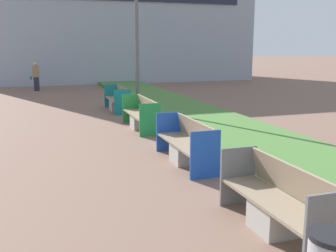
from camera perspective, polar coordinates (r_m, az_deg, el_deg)
name	(u,v)px	position (r m, az deg, el deg)	size (l,w,h in m)	color
planter_grass_strip	(234,132)	(11.35, 9.63, -0.93)	(2.80, 120.00, 0.18)	#4C7A38
building_backdrop	(117,6)	(30.92, -7.44, 16.89)	(18.78, 8.02, 10.90)	#939EAD
bench_grey_frame	(277,206)	(5.67, 15.51, -11.09)	(0.65, 2.10, 0.94)	#ADA8A0
bench_blue_frame	(186,146)	(8.56, 2.69, -2.93)	(0.65, 2.23, 0.94)	#ADA8A0
bench_green_frame	(141,116)	(12.16, -3.89, 1.39)	(0.65, 2.30, 0.94)	#ADA8A0
bench_teal_frame	(118,101)	(15.69, -7.30, 3.60)	(0.65, 2.17, 0.94)	#ADA8A0
pedestrian_walking	(36,76)	(23.66, -18.62, 6.84)	(0.53, 0.24, 1.62)	#232633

